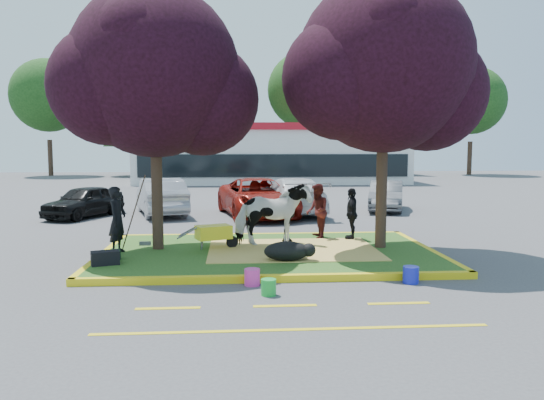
{
  "coord_description": "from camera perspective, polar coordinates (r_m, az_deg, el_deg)",
  "views": [
    {
      "loc": [
        -0.86,
        -13.06,
        2.74
      ],
      "look_at": [
        0.11,
        0.5,
        1.36
      ],
      "focal_mm": 35.0,
      "sensor_mm": 36.0,
      "label": 1
    }
  ],
  "objects": [
    {
      "name": "calf",
      "position": [
        12.06,
        1.59,
        -5.53
      ],
      "size": [
        1.04,
        0.6,
        0.45
      ],
      "primitive_type": "ellipsoid",
      "rotation": [
        0.0,
        0.0,
        0.01
      ],
      "color": "black",
      "rests_on": "median_island"
    },
    {
      "name": "bucket_green",
      "position": [
        9.9,
        -0.37,
        -9.37
      ],
      "size": [
        0.33,
        0.33,
        0.3
      ],
      "primitive_type": "cylinder",
      "rotation": [
        0.0,
        0.0,
        -0.19
      ],
      "color": "green",
      "rests_on": "ground"
    },
    {
      "name": "tree_purple_left",
      "position": [
        13.67,
        -12.44,
        12.46
      ],
      "size": [
        5.06,
        4.2,
        6.51
      ],
      "color": "black",
      "rests_on": "median_island"
    },
    {
      "name": "curb_right",
      "position": [
        14.22,
        16.38,
        -5.25
      ],
      "size": [
        0.16,
        5.3,
        0.15
      ],
      "primitive_type": "cube",
      "color": "yellow",
      "rests_on": "ground"
    },
    {
      "name": "fire_lane_long",
      "position": [
        8.18,
        2.25,
        -13.76
      ],
      "size": [
        6.0,
        0.1,
        0.01
      ],
      "primitive_type": "cube",
      "color": "yellow",
      "rests_on": "ground"
    },
    {
      "name": "visitor_a",
      "position": [
        15.05,
        4.88,
        -1.17
      ],
      "size": [
        0.59,
        0.76,
        1.54
      ],
      "primitive_type": "imported",
      "rotation": [
        0.0,
        0.0,
        -1.56
      ],
      "color": "#4B1615",
      "rests_on": "median_island"
    },
    {
      "name": "ground",
      "position": [
        13.37,
        -0.33,
        -6.04
      ],
      "size": [
        90.0,
        90.0,
        0.0
      ],
      "primitive_type": "plane",
      "color": "#424244",
      "rests_on": "ground"
    },
    {
      "name": "median_island",
      "position": [
        13.36,
        -0.33,
        -5.72
      ],
      "size": [
        8.0,
        5.0,
        0.15
      ],
      "primitive_type": "cube",
      "color": "#234E18",
      "rests_on": "ground"
    },
    {
      "name": "curb_left",
      "position": [
        13.71,
        -17.69,
        -5.7
      ],
      "size": [
        0.16,
        5.3,
        0.15
      ],
      "primitive_type": "cube",
      "color": "yellow",
      "rests_on": "ground"
    },
    {
      "name": "handler",
      "position": [
        13.42,
        -16.29,
        -2.06
      ],
      "size": [
        0.51,
        0.66,
        1.62
      ],
      "primitive_type": "imported",
      "rotation": [
        0.0,
        0.0,
        1.35
      ],
      "color": "black",
      "rests_on": "median_island"
    },
    {
      "name": "fire_lane_stripe_c",
      "position": [
        9.7,
        13.47,
        -10.75
      ],
      "size": [
        1.1,
        0.12,
        0.01
      ],
      "primitive_type": "cube",
      "color": "yellow",
      "rests_on": "ground"
    },
    {
      "name": "fire_lane_stripe_a",
      "position": [
        9.34,
        -11.14,
        -11.36
      ],
      "size": [
        1.1,
        0.12,
        0.01
      ],
      "primitive_type": "cube",
      "color": "yellow",
      "rests_on": "ground"
    },
    {
      "name": "treeline",
      "position": [
        50.96,
        -1.78,
        11.4
      ],
      "size": [
        46.58,
        7.8,
        14.63
      ],
      "color": "black",
      "rests_on": "ground"
    },
    {
      "name": "car_white",
      "position": [
        21.56,
        2.19,
        0.46
      ],
      "size": [
        2.65,
        5.3,
        1.48
      ],
      "primitive_type": "imported",
      "rotation": [
        0.0,
        0.0,
        3.26
      ],
      "color": "silver",
      "rests_on": "ground"
    },
    {
      "name": "car_grey",
      "position": [
        23.23,
        12.18,
        0.45
      ],
      "size": [
        2.43,
        4.07,
        1.27
      ],
      "primitive_type": "imported",
      "rotation": [
        0.0,
        0.0,
        -0.31
      ],
      "color": "#55575C",
      "rests_on": "ground"
    },
    {
      "name": "tree_purple_right",
      "position": [
        13.89,
        12.05,
        13.2
      ],
      "size": [
        5.3,
        4.4,
        6.82
      ],
      "color": "black",
      "rests_on": "median_island"
    },
    {
      "name": "fire_lane_stripe_b",
      "position": [
        9.31,
        1.41,
        -11.3
      ],
      "size": [
        1.1,
        0.12,
        0.01
      ],
      "primitive_type": "cube",
      "color": "yellow",
      "rests_on": "ground"
    },
    {
      "name": "car_black",
      "position": [
        21.75,
        -19.58,
        -0.15
      ],
      "size": [
        2.81,
        3.9,
        1.23
      ],
      "primitive_type": "imported",
      "rotation": [
        0.0,
        0.0,
        -0.42
      ],
      "color": "black",
      "rests_on": "ground"
    },
    {
      "name": "car_silver",
      "position": [
        21.76,
        -11.85,
        0.38
      ],
      "size": [
        2.71,
        4.73,
        1.47
      ],
      "primitive_type": "imported",
      "rotation": [
        0.0,
        0.0,
        3.42
      ],
      "color": "#9C9EA4",
      "rests_on": "ground"
    },
    {
      "name": "cow",
      "position": [
        13.9,
        0.07,
        -1.53
      ],
      "size": [
        2.1,
        1.35,
        1.64
      ],
      "primitive_type": "imported",
      "rotation": [
        0.0,
        0.0,
        1.83
      ],
      "color": "white",
      "rests_on": "median_island"
    },
    {
      "name": "gear_bag_green",
      "position": [
        12.79,
        -16.93,
        -5.65
      ],
      "size": [
        0.46,
        0.37,
        0.21
      ],
      "primitive_type": "cube",
      "rotation": [
        0.0,
        0.0,
        0.33
      ],
      "color": "black",
      "rests_on": "median_island"
    },
    {
      "name": "curb_near",
      "position": [
        10.85,
        0.58,
        -8.43
      ],
      "size": [
        8.3,
        0.16,
        0.15
      ],
      "primitive_type": "cube",
      "color": "yellow",
      "rests_on": "ground"
    },
    {
      "name": "bucket_pink",
      "position": [
        10.58,
        -2.15,
        -8.29
      ],
      "size": [
        0.41,
        0.41,
        0.33
      ],
      "primitive_type": "cylinder",
      "rotation": [
        0.0,
        0.0,
        0.42
      ],
      "color": "#F035A2",
      "rests_on": "ground"
    },
    {
      "name": "curb_far",
      "position": [
        15.89,
        -0.95,
        -3.87
      ],
      "size": [
        8.3,
        0.16,
        0.15
      ],
      "primitive_type": "cube",
      "color": "yellow",
      "rests_on": "ground"
    },
    {
      "name": "bucket_blue",
      "position": [
        11.1,
        14.71,
        -7.79
      ],
      "size": [
        0.34,
        0.34,
        0.34
      ],
      "primitive_type": "cylinder",
      "rotation": [
        0.0,
        0.0,
        0.07
      ],
      "color": "#1821C2",
      "rests_on": "ground"
    },
    {
      "name": "retail_building",
      "position": [
        41.14,
        -0.13,
        5.1
      ],
      "size": [
        20.4,
        8.4,
        4.4
      ],
      "color": "silver",
      "rests_on": "ground"
    },
    {
      "name": "visitor_b",
      "position": [
        14.97,
        8.56,
        -1.46
      ],
      "size": [
        0.55,
        0.9,
        1.44
      ],
      "primitive_type": "imported",
      "rotation": [
        0.0,
        0.0,
        -1.82
      ],
      "color": "black",
      "rests_on": "median_island"
    },
    {
      "name": "straw_bedding",
      "position": [
        13.39,
        2.24,
        -5.35
      ],
      "size": [
        4.2,
        3.0,
        0.01
      ],
      "primitive_type": "cube",
      "color": "#ECD061",
      "rests_on": "median_island"
    },
    {
      "name": "wheelbarrow",
      "position": [
        13.62,
        -6.27,
        -3.49
      ],
      "size": [
        1.54,
        0.79,
        0.58
      ],
      "rotation": [
        0.0,
        0.0,
        0.37
      ],
      "color": "black",
      "rests_on": "median_island"
    },
    {
      "name": "car_red",
      "position": [
        20.79,
        -1.54,
        0.28
      ],
      "size": [
        3.41,
        5.73,
        1.49
      ],
      "primitive_type": "imported",
      "rotation": [
        0.0,
        0.0,
        0.18
      ],
      "color": "maroon",
      "rests_on": "ground"
    },
    {
      "name": "gear_bag_dark",
      "position": [
        12.26,
        -17.51,
        -5.96
      ],
      "size": [
        0.66,
        0.49,
        0.3
      ],
      "primitive_type": "cube",
      "rotation": [
        0.0,
        0.0,
        0.33
      ],
      "color": "black",
      "rests_on": "median_island"
    }
  ]
}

